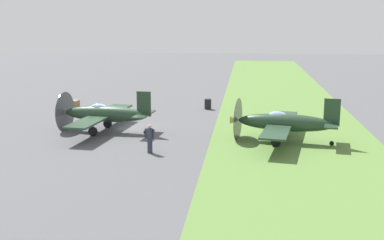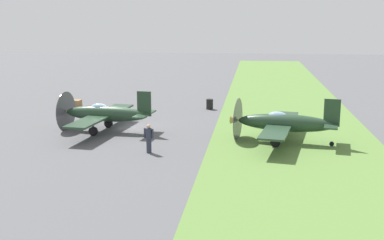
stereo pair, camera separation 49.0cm
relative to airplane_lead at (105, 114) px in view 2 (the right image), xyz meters
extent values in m
plane|color=#515154|center=(1.22, -1.10, -1.30)|extent=(160.00, 160.00, 0.00)
cube|color=#567A38|center=(1.22, -13.11, -1.30)|extent=(120.00, 11.00, 0.01)
ellipsoid|color=#233D28|center=(-0.02, -0.14, 0.01)|extent=(1.79, 6.23, 1.12)
cube|color=#233D28|center=(0.02, 0.22, -0.13)|extent=(8.79, 2.48, 0.13)
cube|color=#233D28|center=(-0.32, -2.92, 0.82)|extent=(0.20, 1.00, 1.72)
cube|color=#233D28|center=(-0.32, -2.92, 0.10)|extent=(2.96, 1.13, 0.09)
cone|color=#B7B24C|center=(0.35, 3.14, 0.01)|extent=(0.64, 0.69, 0.58)
cylinder|color=#4C4C51|center=(0.33, 2.96, 0.01)|extent=(2.88, 0.35, 2.89)
ellipsoid|color=#8CB2C6|center=(0.04, 0.40, 0.40)|extent=(0.77, 1.33, 0.63)
cylinder|color=black|center=(-1.27, 0.45, -1.00)|extent=(0.26, 0.63, 0.61)
cylinder|color=black|center=(-1.27, 0.45, -0.56)|extent=(0.11, 0.11, 0.87)
cylinder|color=black|center=(1.34, 0.17, -1.00)|extent=(0.26, 0.63, 0.61)
cylinder|color=black|center=(1.34, 0.17, -0.56)|extent=(0.11, 0.11, 0.87)
cylinder|color=black|center=(-0.33, -3.01, -1.16)|extent=(0.14, 0.30, 0.29)
ellipsoid|color=#233D28|center=(-1.59, -12.46, 0.01)|extent=(2.15, 6.25, 1.12)
cube|color=#233D28|center=(-1.53, -12.10, -0.13)|extent=(8.82, 2.99, 0.13)
cube|color=#233D28|center=(-2.07, -15.22, 0.82)|extent=(0.26, 1.00, 1.72)
cube|color=#233D28|center=(-2.07, -15.22, 0.10)|extent=(2.99, 1.29, 0.09)
cone|color=#B7B24C|center=(-1.03, -9.20, 0.01)|extent=(0.68, 0.72, 0.58)
cylinder|color=#4C4C51|center=(-1.06, -9.38, 0.01)|extent=(2.86, 0.53, 2.90)
ellipsoid|color=#8CB2C6|center=(-1.50, -11.92, 0.40)|extent=(0.84, 1.36, 0.63)
cylinder|color=black|center=(-2.81, -11.79, -1.00)|extent=(0.30, 0.64, 0.62)
cylinder|color=black|center=(-2.81, -11.79, -0.56)|extent=(0.11, 0.11, 0.87)
cylinder|color=black|center=(-0.22, -12.23, -1.00)|extent=(0.30, 0.64, 0.62)
cylinder|color=black|center=(-0.22, -12.23, -0.56)|extent=(0.11, 0.11, 0.87)
cylinder|color=black|center=(-2.08, -15.31, -1.16)|extent=(0.16, 0.30, 0.29)
cylinder|color=#2D3342|center=(-5.08, -4.26, -0.86)|extent=(0.30, 0.30, 0.88)
cylinder|color=#2D3342|center=(-5.08, -4.26, -0.11)|extent=(0.38, 0.38, 0.62)
sphere|color=tan|center=(-5.08, -4.26, 0.31)|extent=(0.23, 0.23, 0.23)
cylinder|color=#2D3342|center=(-5.15, -4.51, -0.11)|extent=(0.11, 0.11, 0.59)
cylinder|color=#2D3342|center=(-5.02, -4.01, -0.11)|extent=(0.11, 0.11, 0.59)
cylinder|color=black|center=(9.69, -6.53, -0.85)|extent=(0.60, 0.60, 0.90)
cube|color=olive|center=(9.24, 5.60, -0.98)|extent=(0.91, 0.91, 0.64)
camera|label=1|loc=(-32.84, -9.90, 6.55)|focal=45.91mm
camera|label=2|loc=(-32.78, -10.39, 6.55)|focal=45.91mm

